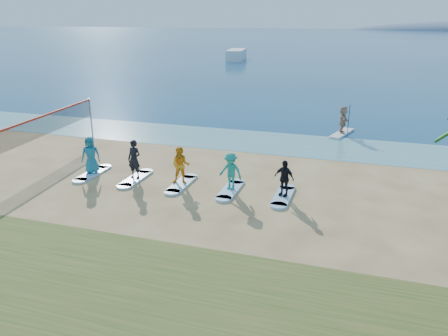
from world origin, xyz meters
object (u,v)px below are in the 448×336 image
(paddleboard, at_px, (342,133))
(student_0, at_px, (91,155))
(paddleboarder, at_px, (343,119))
(student_4, at_px, (284,178))
(surfboard_3, at_px, (231,190))
(student_2, at_px, (181,166))
(student_3, at_px, (231,171))
(surfboard_1, at_px, (136,179))
(boat_offshore_a, at_px, (236,60))
(surfboard_2, at_px, (181,184))
(surfboard_0, at_px, (93,174))
(surfboard_4, at_px, (283,196))
(volleyball_net, at_px, (49,124))
(student_1, at_px, (134,159))

(paddleboard, distance_m, student_0, 16.32)
(paddleboarder, bearing_deg, student_4, 162.76)
(paddleboard, height_order, student_4, student_4)
(surfboard_3, bearing_deg, student_2, 180.00)
(paddleboarder, xyz_separation_m, student_4, (-1.74, -11.82, -0.11))
(paddleboarder, distance_m, student_3, 12.52)
(student_0, xyz_separation_m, surfboard_1, (2.37, 0.00, -0.96))
(surfboard_1, relative_size, student_2, 1.28)
(paddleboarder, xyz_separation_m, student_0, (-11.21, -11.82, 0.01))
(boat_offshore_a, bearing_deg, surfboard_2, -84.19)
(student_0, distance_m, student_4, 9.47)
(surfboard_0, bearing_deg, surfboard_4, 0.00)
(boat_offshore_a, distance_m, student_0, 61.78)
(student_0, distance_m, student_3, 7.10)
(student_0, bearing_deg, paddleboarder, 25.23)
(paddleboard, height_order, surfboard_0, paddleboard)
(surfboard_1, height_order, surfboard_2, same)
(student_0, xyz_separation_m, student_2, (4.74, 0.00, -0.05))
(surfboard_4, bearing_deg, boat_offshore_a, 108.03)
(student_3, height_order, student_4, student_3)
(paddleboarder, distance_m, surfboard_3, 12.55)
(paddleboarder, xyz_separation_m, student_3, (-4.11, -11.82, -0.06))
(paddleboard, relative_size, student_2, 1.74)
(paddleboard, xyz_separation_m, boat_offshore_a, (-21.56, 49.08, -0.06))
(paddleboarder, xyz_separation_m, surfboard_0, (-11.21, -11.82, -0.95))
(surfboard_0, height_order, surfboard_1, same)
(surfboard_2, bearing_deg, student_2, 0.00)
(volleyball_net, xyz_separation_m, surfboard_3, (10.75, -1.71, -1.86))
(volleyball_net, xyz_separation_m, surfboard_1, (6.01, -1.71, -1.86))
(paddleboard, bearing_deg, student_2, -102.70)
(volleyball_net, xyz_separation_m, student_1, (6.01, -1.71, -0.89))
(boat_offshore_a, xyz_separation_m, surfboard_0, (10.35, -60.90, 0.04))
(surfboard_2, bearing_deg, paddleboarder, 61.29)
(student_2, bearing_deg, student_3, -14.87)
(paddleboarder, bearing_deg, student_2, 142.42)
(surfboard_0, distance_m, surfboard_4, 9.47)
(student_2, height_order, student_3, student_2)
(surfboard_0, bearing_deg, student_2, 0.00)
(student_0, bearing_deg, volleyball_net, 133.60)
(volleyball_net, bearing_deg, student_0, -25.12)
(surfboard_4, bearing_deg, paddleboarder, 81.62)
(student_3, bearing_deg, student_2, -168.21)
(surfboard_1, xyz_separation_m, student_4, (7.10, 0.00, 0.84))
(volleyball_net, relative_size, surfboard_1, 4.11)
(volleyball_net, height_order, paddleboard, volleyball_net)
(boat_offshore_a, bearing_deg, paddleboarder, -74.38)
(paddleboarder, relative_size, student_2, 1.01)
(volleyball_net, relative_size, surfboard_3, 4.11)
(student_0, relative_size, student_3, 1.09)
(surfboard_1, height_order, surfboard_3, same)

